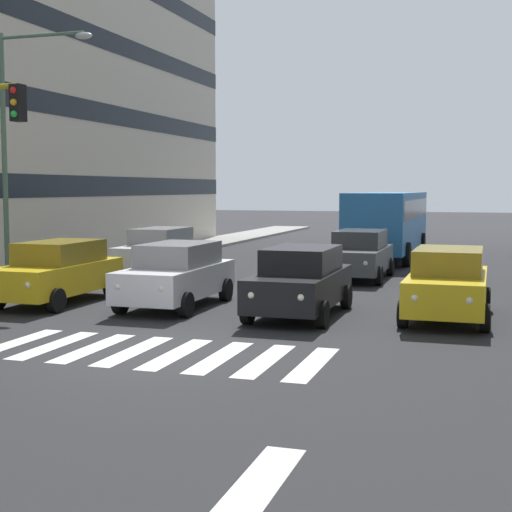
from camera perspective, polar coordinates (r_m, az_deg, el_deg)
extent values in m
plane|color=#262628|center=(14.75, -7.75, -7.34)|extent=(180.00, 180.00, 0.00)
cube|color=black|center=(38.21, -17.42, 5.11)|extent=(10.19, 26.42, 0.90)
cube|color=black|center=(38.36, -17.56, 10.02)|extent=(10.19, 26.42, 0.90)
cube|color=black|center=(38.79, -17.69, 14.86)|extent=(10.19, 26.42, 0.90)
cube|color=silver|center=(13.72, 4.35, -8.24)|extent=(0.45, 2.80, 0.01)
cube|color=silver|center=(13.95, 0.71, -8.00)|extent=(0.45, 2.80, 0.01)
cube|color=silver|center=(14.23, -2.79, -7.74)|extent=(0.45, 2.80, 0.01)
cube|color=silver|center=(14.56, -6.14, -7.47)|extent=(0.45, 2.80, 0.01)
cube|color=silver|center=(14.94, -9.32, -7.18)|extent=(0.45, 2.80, 0.01)
cube|color=silver|center=(15.36, -12.34, -6.89)|extent=(0.45, 2.80, 0.01)
cube|color=silver|center=(15.83, -15.18, -6.60)|extent=(0.45, 2.80, 0.01)
cube|color=silver|center=(16.32, -17.85, -6.31)|extent=(0.45, 2.80, 0.01)
cube|color=silver|center=(8.47, 0.31, -16.90)|extent=(0.50, 2.20, 0.01)
cube|color=gold|center=(18.75, 14.46, -2.54)|extent=(1.80, 4.40, 0.80)
cube|color=olive|center=(18.87, 14.54, -0.35)|extent=(1.58, 2.46, 0.60)
cylinder|color=black|center=(17.34, 17.13, -4.56)|extent=(0.22, 0.64, 0.64)
cylinder|color=black|center=(17.45, 11.20, -4.37)|extent=(0.22, 0.64, 0.64)
cylinder|color=black|center=(20.21, 17.22, -3.20)|extent=(0.22, 0.64, 0.64)
cylinder|color=black|center=(20.30, 12.13, -3.04)|extent=(0.22, 0.64, 0.64)
sphere|color=white|center=(16.58, 16.03, -3.29)|extent=(0.18, 0.18, 0.18)
sphere|color=white|center=(16.65, 12.06, -3.17)|extent=(0.18, 0.18, 0.18)
cube|color=black|center=(18.64, 3.39, -2.42)|extent=(1.80, 4.40, 0.80)
cube|color=black|center=(18.76, 3.55, -0.22)|extent=(1.58, 2.46, 0.60)
cylinder|color=black|center=(17.10, 5.11, -4.48)|extent=(0.22, 0.64, 0.64)
cylinder|color=black|center=(17.57, -0.64, -4.20)|extent=(0.22, 0.64, 0.64)
cylinder|color=black|center=(19.91, 6.93, -3.12)|extent=(0.22, 0.64, 0.64)
cylinder|color=black|center=(20.32, 1.93, -2.92)|extent=(0.22, 0.64, 0.64)
sphere|color=white|center=(16.43, 3.49, -3.17)|extent=(0.18, 0.18, 0.18)
sphere|color=white|center=(16.75, -0.34, -3.01)|extent=(0.18, 0.18, 0.18)
cube|color=silver|center=(20.12, -6.15, -1.88)|extent=(1.80, 4.40, 0.80)
cube|color=gray|center=(20.23, -5.94, 0.15)|extent=(1.58, 2.46, 0.60)
cylinder|color=black|center=(18.50, -5.40, -3.75)|extent=(0.22, 0.64, 0.64)
cylinder|color=black|center=(19.27, -10.34, -3.45)|extent=(0.22, 0.64, 0.64)
cylinder|color=black|center=(21.18, -2.32, -2.59)|extent=(0.22, 0.64, 0.64)
cylinder|color=black|center=(21.85, -6.77, -2.38)|extent=(0.22, 0.64, 0.64)
sphere|color=white|center=(17.93, -7.24, -2.50)|extent=(0.18, 0.18, 0.18)
sphere|color=white|center=(18.44, -10.49, -2.33)|extent=(0.18, 0.18, 0.18)
cube|color=gold|center=(21.44, -15.01, -1.59)|extent=(1.80, 4.40, 0.80)
cube|color=olive|center=(21.54, -14.77, 0.31)|extent=(1.58, 2.46, 0.60)
cylinder|color=black|center=(19.80, -15.05, -3.32)|extent=(0.22, 0.64, 0.64)
cylinder|color=black|center=(22.27, -11.02, -2.30)|extent=(0.22, 0.64, 0.64)
cylinder|color=black|center=(23.18, -14.93, -2.09)|extent=(0.22, 0.64, 0.64)
sphere|color=white|center=(19.33, -17.01, -2.13)|extent=(0.18, 0.18, 0.18)
cube|color=silver|center=(27.84, -7.44, 0.07)|extent=(1.80, 4.40, 0.80)
cube|color=gray|center=(27.97, -7.28, 1.53)|extent=(1.58, 2.46, 0.60)
cylinder|color=black|center=(26.19, -6.99, -1.13)|extent=(0.22, 0.64, 0.64)
cylinder|color=black|center=(26.99, -10.46, -0.99)|extent=(0.22, 0.64, 0.64)
cylinder|color=black|center=(28.84, -4.58, -0.53)|extent=(0.22, 0.64, 0.64)
cylinder|color=black|center=(29.57, -7.82, -0.42)|extent=(0.22, 0.64, 0.64)
sphere|color=white|center=(25.65, -8.31, -0.20)|extent=(0.18, 0.18, 0.18)
sphere|color=white|center=(26.17, -10.57, -0.13)|extent=(0.18, 0.18, 0.18)
cube|color=#474C51|center=(26.33, 7.92, -0.23)|extent=(1.80, 4.40, 0.80)
cube|color=#343639|center=(26.47, 8.01, 1.32)|extent=(1.58, 2.46, 0.60)
cylinder|color=black|center=(24.81, 9.39, -1.51)|extent=(0.22, 0.64, 0.64)
cylinder|color=black|center=(25.13, 5.32, -1.38)|extent=(0.22, 0.64, 0.64)
cylinder|color=black|center=(27.67, 10.25, -0.84)|extent=(0.22, 0.64, 0.64)
cylinder|color=black|center=(27.95, 6.59, -0.73)|extent=(0.22, 0.64, 0.64)
sphere|color=white|center=(24.12, 8.40, -0.54)|extent=(0.18, 0.18, 0.18)
sphere|color=white|center=(24.33, 5.72, -0.46)|extent=(0.18, 0.18, 0.18)
cube|color=#286BAD|center=(34.65, 10.11, 2.74)|extent=(2.50, 10.50, 2.50)
cube|color=black|center=(34.63, 10.12, 3.65)|extent=(2.52, 9.87, 0.80)
cylinder|color=black|center=(30.93, 11.47, 0.11)|extent=(0.28, 1.00, 1.00)
cylinder|color=black|center=(31.30, 6.92, 0.23)|extent=(0.28, 1.00, 1.00)
cylinder|color=black|center=(37.71, 12.59, 0.99)|extent=(0.28, 1.00, 1.00)
cylinder|color=black|center=(38.01, 8.84, 1.08)|extent=(0.28, 1.00, 1.00)
cube|color=black|center=(16.44, -17.76, 11.10)|extent=(0.24, 0.28, 0.76)
sphere|color=red|center=(16.35, -18.10, 11.97)|extent=(0.14, 0.14, 0.14)
sphere|color=orange|center=(16.32, -18.08, 11.14)|extent=(0.14, 0.14, 0.14)
sphere|color=green|center=(16.30, -18.05, 10.30)|extent=(0.14, 0.14, 0.14)
cylinder|color=#4C6B56|center=(24.61, -18.71, 6.91)|extent=(0.16, 0.16, 7.78)
cylinder|color=#4C6B56|center=(24.21, -16.12, 15.93)|extent=(2.88, 0.10, 0.10)
ellipsoid|color=#B7BCC1|center=(23.44, -13.06, 16.12)|extent=(0.56, 0.28, 0.20)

